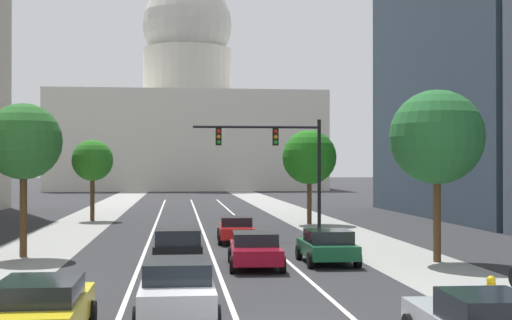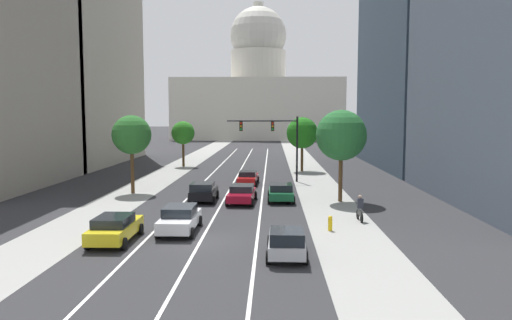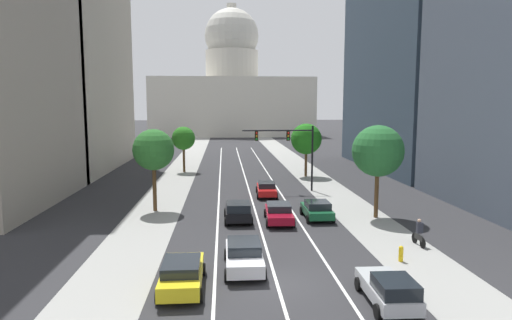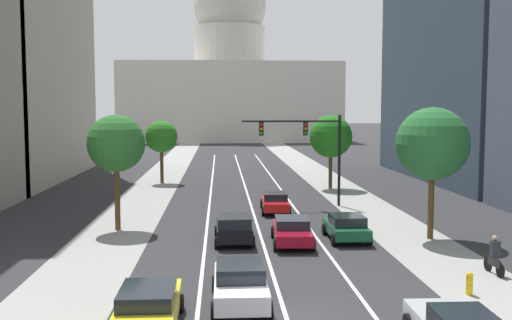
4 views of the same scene
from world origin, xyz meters
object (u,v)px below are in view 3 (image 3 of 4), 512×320
(fire_hydrant, at_px, (401,254))
(street_tree_mid_left, at_px, (184,139))
(car_white, at_px, (244,255))
(car_yellow, at_px, (182,273))
(street_tree_mid_right, at_px, (306,139))
(car_green, at_px, (317,209))
(car_crimson, at_px, (279,212))
(cyclist, at_px, (419,233))
(traffic_signal_mast, at_px, (291,144))
(car_silver, at_px, (389,289))
(street_tree_near_right, at_px, (378,151))
(street_tree_near_left, at_px, (154,150))
(car_red, at_px, (266,189))
(capitol_building, at_px, (232,92))
(car_black, at_px, (238,211))

(fire_hydrant, relative_size, street_tree_mid_left, 0.15)
(car_white, height_order, car_yellow, car_white)
(street_tree_mid_right, distance_m, street_tree_mid_left, 16.00)
(car_green, bearing_deg, fire_hydrant, -164.39)
(car_crimson, xyz_separation_m, cyclist, (8.01, -6.30, 0.12))
(traffic_signal_mast, height_order, fire_hydrant, traffic_signal_mast)
(car_silver, bearing_deg, car_crimson, 13.16)
(car_crimson, height_order, street_tree_near_right, street_tree_near_right)
(traffic_signal_mast, relative_size, fire_hydrant, 7.94)
(street_tree_near_right, bearing_deg, street_tree_near_left, 168.65)
(car_red, height_order, street_tree_mid_left, street_tree_mid_left)
(car_crimson, distance_m, car_yellow, 13.31)
(car_green, height_order, street_tree_near_left, street_tree_near_left)
(car_silver, relative_size, cyclist, 2.44)
(capitol_building, relative_size, car_black, 11.22)
(car_silver, bearing_deg, street_tree_near_right, -16.21)
(car_red, bearing_deg, street_tree_near_right, -136.66)
(car_white, xyz_separation_m, car_red, (3.06, 19.10, -0.09))
(traffic_signal_mast, relative_size, street_tree_mid_left, 1.21)
(car_black, height_order, cyclist, cyclist)
(fire_hydrant, height_order, street_tree_mid_left, street_tree_mid_left)
(car_yellow, height_order, cyclist, cyclist)
(car_crimson, xyz_separation_m, car_black, (-3.06, 0.35, 0.09))
(capitol_building, bearing_deg, car_white, -90.81)
(street_tree_near_left, relative_size, street_tree_near_right, 0.94)
(car_green, relative_size, street_tree_near_right, 0.55)
(car_black, distance_m, street_tree_mid_right, 22.82)
(car_red, relative_size, street_tree_mid_right, 0.73)
(capitol_building, distance_m, street_tree_mid_right, 78.29)
(capitol_building, xyz_separation_m, street_tree_near_right, (9.27, -97.72, -7.32))
(car_yellow, relative_size, fire_hydrant, 5.10)
(capitol_building, relative_size, street_tree_near_left, 6.70)
(car_yellow, distance_m, car_red, 22.33)
(car_green, distance_m, car_silver, 14.98)
(fire_hydrant, bearing_deg, capitol_building, 93.90)
(car_white, bearing_deg, car_silver, -128.27)
(street_tree_near_left, bearing_deg, car_red, 28.57)
(car_silver, xyz_separation_m, street_tree_near_right, (4.69, 15.05, 4.46))
(car_crimson, distance_m, traffic_signal_mast, 12.80)
(capitol_building, xyz_separation_m, car_crimson, (1.53, -98.49, -11.81))
(street_tree_mid_left, bearing_deg, street_tree_mid_right, -17.24)
(car_green, distance_m, street_tree_mid_left, 28.13)
(traffic_signal_mast, bearing_deg, car_white, -105.03)
(cyclist, bearing_deg, car_silver, 144.78)
(car_crimson, xyz_separation_m, street_tree_mid_right, (5.97, 20.96, 3.89))
(capitol_building, distance_m, street_tree_near_left, 94.85)
(car_green, bearing_deg, street_tree_near_left, 74.20)
(car_green, bearing_deg, street_tree_near_right, -89.45)
(capitol_building, relative_size, car_silver, 10.88)
(car_crimson, height_order, car_yellow, car_yellow)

